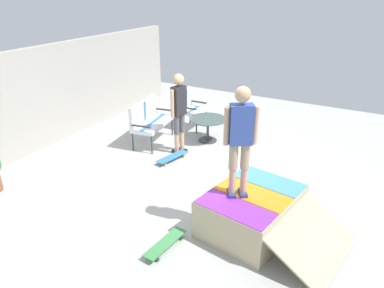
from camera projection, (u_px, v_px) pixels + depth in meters
ground_plane at (201, 184)px, 7.11m from camera, size 12.00×12.00×0.10m
back_wall_cinderblock at (47, 96)px, 8.41m from camera, size 9.00×0.20×2.26m
skate_ramp at (253, 212)px, 5.64m from camera, size 1.80×2.20×0.63m
patio_bench at (148, 118)px, 8.60m from camera, size 1.32×0.74×1.02m
patio_chair_near_house at (189, 105)px, 9.47m from camera, size 0.64×0.57×1.02m
patio_table at (208, 125)px, 8.75m from camera, size 0.90×0.90×0.57m
person_watching at (179, 107)px, 7.91m from camera, size 0.47×0.29×1.79m
person_skater at (241, 135)px, 5.11m from camera, size 0.35×0.41×1.66m
skateboard_by_bench at (172, 157)px, 7.91m from camera, size 0.82×0.37×0.10m
skateboard_spare at (165, 243)px, 5.31m from camera, size 0.81×0.27×0.10m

